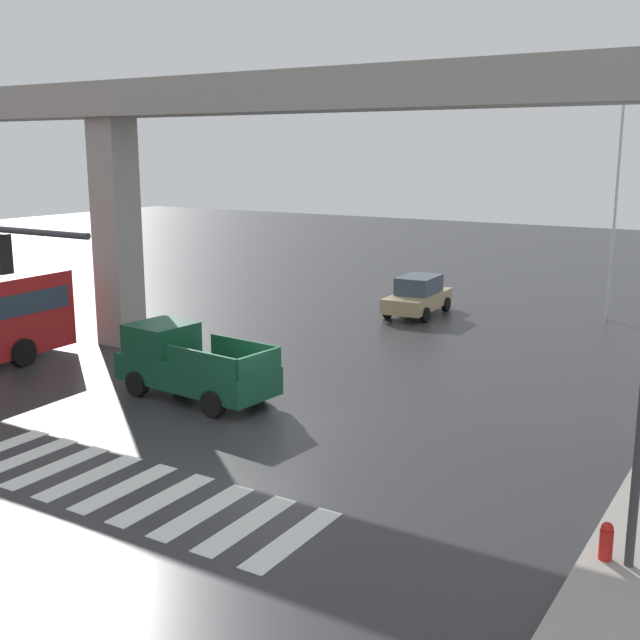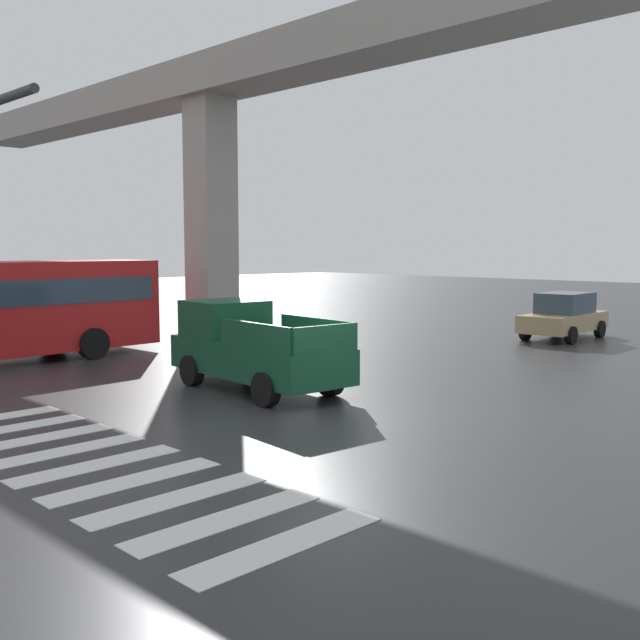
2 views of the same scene
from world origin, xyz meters
name	(u,v)px [view 2 (image 2 of 2)]	position (x,y,z in m)	size (l,w,h in m)	color
ground_plane	(327,413)	(0.00, 0.00, 0.00)	(120.00, 120.00, 0.00)	#2D2D30
crosswalk_stripes	(96,465)	(0.00, -5.19, 0.01)	(9.35, 2.80, 0.01)	silver
elevated_overpass	(455,52)	(0.00, 4.37, 8.04)	(53.30, 1.90, 9.54)	#9E9991
pickup_truck	(251,348)	(-3.13, 0.57, 0.99)	(5.26, 2.45, 2.08)	#14472D
sedan_tan	(564,316)	(-2.37, 15.08, 0.85)	(2.16, 4.40, 1.72)	tan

